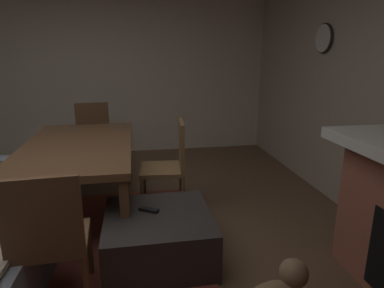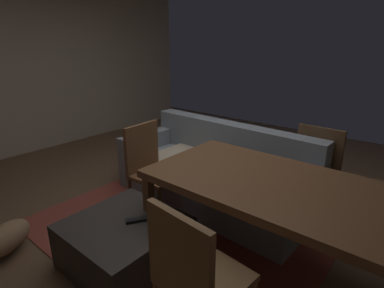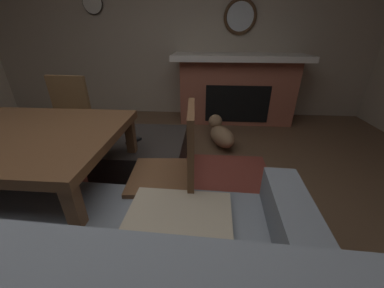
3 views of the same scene
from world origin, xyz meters
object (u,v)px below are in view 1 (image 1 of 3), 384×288
(tv_remote, at_px, (149,210))
(dining_table, at_px, (78,151))
(dining_chair_south, at_px, (171,160))
(dining_chair_east, at_px, (93,134))
(ottoman_coffee_table, at_px, (159,236))
(dining_chair_west, at_px, (48,235))
(wall_clock, at_px, (324,38))

(tv_remote, height_order, dining_table, dining_table)
(dining_table, relative_size, dining_chair_south, 1.97)
(dining_table, distance_m, dining_chair_east, 1.32)
(ottoman_coffee_table, height_order, tv_remote, tv_remote)
(dining_table, height_order, dining_chair_west, dining_chair_west)
(ottoman_coffee_table, xyz_separation_m, dining_chair_west, (-0.43, 0.69, 0.34))
(ottoman_coffee_table, bearing_deg, dining_chair_south, -13.19)
(tv_remote, xyz_separation_m, dining_chair_east, (2.12, 0.64, 0.13))
(ottoman_coffee_table, relative_size, wall_clock, 2.54)
(ottoman_coffee_table, distance_m, wall_clock, 2.75)
(dining_chair_east, bearing_deg, wall_clock, -110.74)
(tv_remote, bearing_deg, dining_table, 69.53)
(wall_clock, bearing_deg, dining_chair_south, 100.19)
(wall_clock, bearing_deg, tv_remote, 118.97)
(ottoman_coffee_table, relative_size, dining_chair_south, 0.88)
(dining_table, xyz_separation_m, dining_chair_south, (-0.01, -0.90, -0.15))
(tv_remote, relative_size, dining_chair_west, 0.17)
(dining_table, bearing_deg, tv_remote, -142.23)
(tv_remote, height_order, dining_chair_west, dining_chair_west)
(dining_chair_west, height_order, wall_clock, wall_clock)
(ottoman_coffee_table, bearing_deg, wall_clock, -58.69)
(dining_chair_south, bearing_deg, dining_table, 89.46)
(dining_chair_west, distance_m, wall_clock, 3.32)
(ottoman_coffee_table, distance_m, dining_table, 1.22)
(tv_remote, distance_m, dining_chair_west, 0.81)
(dining_chair_south, relative_size, wall_clock, 2.89)
(dining_chair_south, bearing_deg, dining_chair_west, 145.53)
(dining_table, distance_m, dining_chair_south, 0.91)
(dining_chair_south, distance_m, dining_chair_east, 1.60)
(tv_remote, relative_size, wall_clock, 0.50)
(ottoman_coffee_table, relative_size, dining_chair_west, 0.88)
(ottoman_coffee_table, distance_m, tv_remote, 0.22)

